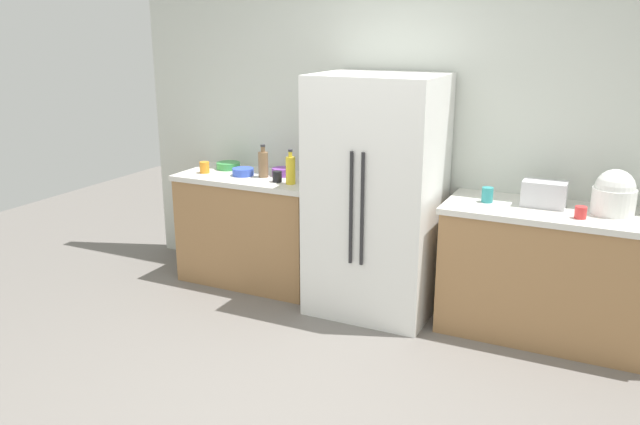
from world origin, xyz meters
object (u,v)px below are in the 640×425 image
(rice_cooker, at_px, (614,194))
(refrigerator, at_px, (377,196))
(toaster, at_px, (544,194))
(cup_b, at_px, (277,177))
(bottle_a, at_px, (263,164))
(bowl_c, at_px, (282,172))
(cup_c, at_px, (581,212))
(bottle_b, at_px, (291,170))
(bowl_a, at_px, (228,166))
(bowl_b, at_px, (243,172))
(cup_d, at_px, (487,195))
(cup_a, at_px, (205,167))

(rice_cooker, bearing_deg, refrigerator, -175.15)
(toaster, bearing_deg, cup_b, -175.24)
(bottle_a, relative_size, cup_b, 3.13)
(rice_cooker, distance_m, bowl_c, 2.39)
(toaster, xyz_separation_m, rice_cooker, (0.41, 0.01, 0.04))
(refrigerator, relative_size, rice_cooker, 6.01)
(bowl_c, bearing_deg, cup_c, -5.94)
(bottle_b, xyz_separation_m, bowl_a, (-0.71, 0.23, -0.08))
(bowl_b, distance_m, bowl_c, 0.31)
(refrigerator, relative_size, cup_b, 20.80)
(cup_d, relative_size, bowl_a, 0.52)
(refrigerator, distance_m, toaster, 1.13)
(cup_c, bearing_deg, bowl_b, 177.67)
(bottle_a, bearing_deg, cup_a, -170.99)
(bottle_b, bearing_deg, bottle_a, 160.34)
(refrigerator, relative_size, bowl_a, 8.83)
(bottle_a, height_order, bowl_a, bottle_a)
(toaster, xyz_separation_m, bowl_a, (-2.49, 0.07, -0.06))
(cup_a, bearing_deg, cup_b, -1.48)
(bottle_b, distance_m, bowl_c, 0.30)
(cup_b, xyz_separation_m, cup_d, (1.55, 0.11, 0.01))
(bottle_a, relative_size, cup_d, 2.54)
(bottle_b, height_order, cup_a, bottle_b)
(toaster, relative_size, cup_d, 2.72)
(bottle_b, bearing_deg, cup_c, -0.50)
(rice_cooker, distance_m, bowl_a, 2.91)
(cup_a, bearing_deg, rice_cooker, 2.85)
(refrigerator, height_order, bottle_b, refrigerator)
(bottle_a, height_order, cup_b, bottle_a)
(refrigerator, xyz_separation_m, bowl_c, (-0.86, 0.17, 0.06))
(toaster, bearing_deg, rice_cooker, 1.08)
(rice_cooker, distance_m, cup_d, 0.77)
(rice_cooker, height_order, bottle_b, rice_cooker)
(cup_c, height_order, bowl_c, cup_c)
(toaster, bearing_deg, cup_d, -171.36)
(cup_a, xyz_separation_m, bowl_a, (0.09, 0.21, -0.02))
(rice_cooker, relative_size, bowl_b, 1.69)
(bowl_a, bearing_deg, bowl_b, -32.24)
(rice_cooker, relative_size, cup_a, 3.14)
(toaster, xyz_separation_m, cup_c, (0.24, -0.19, -0.05))
(bottle_a, relative_size, cup_c, 3.42)
(cup_b, bearing_deg, refrigerator, 2.67)
(cup_b, distance_m, bowl_c, 0.22)
(cup_d, bearing_deg, cup_b, -176.13)
(rice_cooker, xyz_separation_m, cup_b, (-2.32, -0.17, -0.09))
(bowl_b, bearing_deg, bottle_b, -10.11)
(cup_a, height_order, cup_b, cup_a)
(bottle_b, bearing_deg, toaster, 5.40)
(toaster, bearing_deg, refrigerator, -173.76)
(bowl_c, bearing_deg, bowl_b, -155.37)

